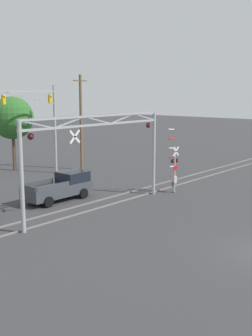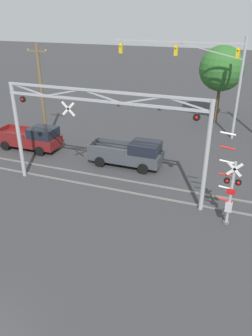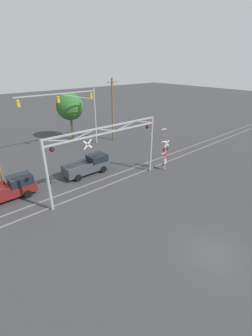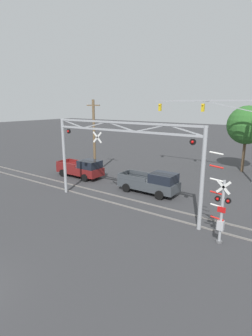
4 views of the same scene
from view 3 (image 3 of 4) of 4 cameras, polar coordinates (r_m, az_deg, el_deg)
name	(u,v)px [view 3 (image 3 of 4)]	position (r m, az deg, el deg)	size (l,w,h in m)	color
ground_plane	(212,254)	(17.27, 20.98, -19.83)	(200.00, 200.00, 0.00)	#38383A
rail_track_near	(107,185)	(23.70, -4.86, -4.44)	(80.00, 0.08, 0.10)	gray
rail_track_far	(99,180)	(24.75, -6.79, -3.16)	(80.00, 0.08, 0.10)	gray
crossing_gantry	(107,147)	(21.64, -4.87, 5.34)	(12.45, 0.29, 6.45)	#9EA0A5
crossing_signal_mast	(165,155)	(26.77, 9.82, 3.20)	(1.36, 0.35, 5.17)	#9EA0A5
traffic_signal_span	(79,107)	(33.97, -11.84, 14.88)	(11.32, 0.39, 8.58)	#9EA0A5
pickup_truck_lead	(89,165)	(26.31, -9.44, 0.71)	(5.37, 2.20, 1.98)	#3D4247
pickup_truck_following	(9,189)	(23.84, -27.65, -4.80)	(5.33, 2.20, 1.98)	maroon
utility_pole_right	(113,110)	(36.69, -3.41, 14.59)	(1.80, 0.28, 9.64)	brown
background_tree_beyond_span	(70,107)	(38.06, -14.09, 14.87)	(4.28, 4.28, 7.50)	brown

